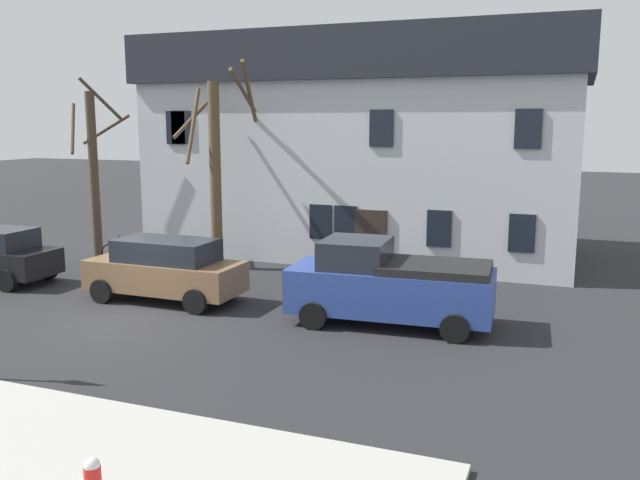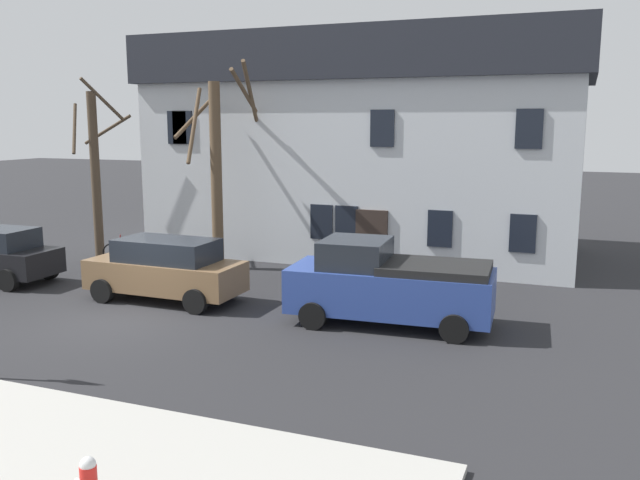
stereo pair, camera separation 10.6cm
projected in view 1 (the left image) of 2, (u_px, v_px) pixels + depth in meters
ground_plane at (118, 322)px, 17.06m from camera, size 120.00×120.00×0.00m
building_main at (366, 145)px, 25.96m from camera, size 16.18×7.76×8.14m
tree_bare_near at (94, 170)px, 24.35m from camera, size 2.18×2.20×6.51m
tree_bare_mid at (216, 165)px, 22.69m from camera, size 2.81×2.56×6.94m
car_brown_wagon at (165, 269)px, 18.91m from camera, size 4.48×1.96×1.78m
pickup_truck_blue at (389, 284)px, 16.74m from camera, size 5.14×2.49×2.11m
bicycle_leaning at (125, 253)px, 24.07m from camera, size 1.70×0.51×1.03m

